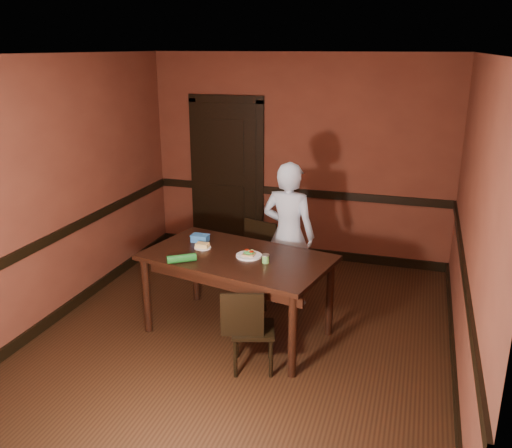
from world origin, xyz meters
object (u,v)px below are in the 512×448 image
Objects in this scene: person at (288,235)px; sauce_jar at (266,259)px; sandwich_plate at (249,255)px; dining_table at (238,295)px; chair_near at (253,328)px; cheese_saucer at (203,246)px; chair_far at (260,264)px; food_tub at (200,238)px.

sauce_jar is (0.00, -0.90, 0.07)m from person.
person is 6.46× the size of sandwich_plate.
dining_table is 2.25× the size of chair_near.
person is 1.01m from cheese_saucer.
person reaches higher than dining_table.
person reaches higher than sauce_jar.
dining_table is 10.50× the size of cheese_saucer.
sauce_jar is (0.20, -0.10, 0.02)m from sandwich_plate.
sandwich_plate is (0.11, -0.74, 0.41)m from chair_far.
food_tub is (-0.50, -0.49, 0.43)m from chair_far.
chair_near is 1.25m from food_tub.
chair_far is 1.34m from chair_near.
food_tub is at bearing 164.58° from dining_table.
person is 19.41× the size of sauce_jar.
cheese_saucer is (-0.51, 0.08, 0.00)m from sandwich_plate.
chair_near is at bearing -87.21° from sauce_jar.
food_tub is at bearing 156.43° from sauce_jar.
chair_far is 0.99m from sauce_jar.
person is 9.06× the size of food_tub.
food_tub reaches higher than sandwich_plate.
sauce_jar is (-0.02, 0.46, 0.48)m from chair_near.
dining_table is at bearing -75.62° from chair_near.
cheese_saucer is at bearing -106.35° from chair_far.
dining_table is 1.99× the size of chair_far.
sauce_jar reaches higher than chair_near.
dining_table is 0.57m from sauce_jar.
sauce_jar is 0.88m from food_tub.
sauce_jar is at bearing -104.33° from chair_near.
cheese_saucer is at bearing -58.07° from chair_near.
dining_table is 0.60m from cheese_saucer.
food_tub is (-0.81, -0.55, 0.06)m from person.
chair_far is at bearing -92.73° from chair_near.
person is (0.31, 0.06, 0.36)m from chair_far.
dining_table is 1.10× the size of person.
chair_far is at bearing 58.61° from cheese_saucer.
dining_table is 0.72m from food_tub.
person is 0.98m from food_tub.
person is at bearing 45.35° from cheese_saucer.
chair_near is (0.34, -0.55, -0.02)m from dining_table.
cheese_saucer is at bearing 165.72° from sauce_jar.
sauce_jar is (0.31, -0.84, 0.43)m from chair_far.
dining_table is 0.75m from chair_far.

